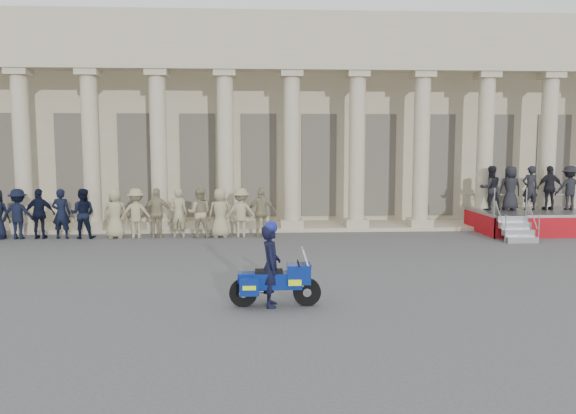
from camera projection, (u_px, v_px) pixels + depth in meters
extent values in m
plane|color=#464648|center=(260.00, 277.00, 14.48)|extent=(90.00, 90.00, 0.00)
cube|color=tan|center=(258.00, 124.00, 28.89)|extent=(40.00, 10.00, 9.00)
cube|color=tan|center=(259.00, 226.00, 23.21)|extent=(40.00, 2.60, 0.15)
cube|color=tan|center=(258.00, 57.00, 21.70)|extent=(35.80, 1.00, 1.00)
cube|color=tan|center=(258.00, 28.00, 21.58)|extent=(35.80, 1.00, 1.20)
cube|color=tan|center=(26.00, 225.00, 21.89)|extent=(0.90, 0.90, 0.30)
cylinder|color=tan|center=(22.00, 149.00, 21.58)|extent=(0.64, 0.64, 5.60)
cube|color=tan|center=(18.00, 72.00, 21.27)|extent=(0.85, 0.85, 0.24)
cube|color=tan|center=(94.00, 225.00, 22.03)|extent=(0.90, 0.90, 0.30)
cylinder|color=tan|center=(91.00, 149.00, 21.72)|extent=(0.64, 0.64, 5.60)
cube|color=tan|center=(88.00, 73.00, 21.41)|extent=(0.85, 0.85, 0.24)
cube|color=tan|center=(161.00, 224.00, 22.18)|extent=(0.90, 0.90, 0.30)
cylinder|color=tan|center=(159.00, 149.00, 21.86)|extent=(0.64, 0.64, 5.60)
cube|color=tan|center=(157.00, 73.00, 21.55)|extent=(0.85, 0.85, 0.24)
cube|color=tan|center=(226.00, 224.00, 22.32)|extent=(0.90, 0.90, 0.30)
cylinder|color=tan|center=(226.00, 149.00, 22.00)|extent=(0.64, 0.64, 5.60)
cube|color=tan|center=(225.00, 74.00, 21.69)|extent=(0.85, 0.85, 0.24)
cube|color=tan|center=(292.00, 223.00, 22.46)|extent=(0.90, 0.90, 0.30)
cylinder|color=tan|center=(292.00, 149.00, 22.14)|extent=(0.64, 0.64, 5.60)
cube|color=tan|center=(292.00, 74.00, 21.83)|extent=(0.85, 0.85, 0.24)
cube|color=tan|center=(356.00, 223.00, 22.60)|extent=(0.90, 0.90, 0.30)
cylinder|color=tan|center=(357.00, 149.00, 22.29)|extent=(0.64, 0.64, 5.60)
cube|color=tan|center=(358.00, 74.00, 21.98)|extent=(0.85, 0.85, 0.24)
cube|color=tan|center=(419.00, 222.00, 22.74)|extent=(0.90, 0.90, 0.30)
cylinder|color=tan|center=(421.00, 149.00, 22.43)|extent=(0.64, 0.64, 5.60)
cube|color=tan|center=(423.00, 75.00, 22.12)|extent=(0.85, 0.85, 0.24)
cube|color=tan|center=(482.00, 222.00, 22.88)|extent=(0.90, 0.90, 0.30)
cylinder|color=tan|center=(485.00, 149.00, 22.57)|extent=(0.64, 0.64, 5.60)
cube|color=tan|center=(488.00, 75.00, 22.26)|extent=(0.85, 0.85, 0.24)
cube|color=tan|center=(544.00, 221.00, 23.02)|extent=(0.90, 0.90, 0.30)
cylinder|color=tan|center=(548.00, 149.00, 22.71)|extent=(0.64, 0.64, 5.60)
cube|color=tan|center=(551.00, 76.00, 22.40)|extent=(0.85, 0.85, 0.24)
cube|color=black|center=(11.00, 166.00, 23.59)|extent=(1.30, 0.12, 4.20)
cube|color=black|center=(74.00, 166.00, 23.73)|extent=(1.30, 0.12, 4.20)
cube|color=black|center=(137.00, 166.00, 23.87)|extent=(1.30, 0.12, 4.20)
cube|color=black|center=(198.00, 166.00, 24.01)|extent=(1.30, 0.12, 4.20)
cube|color=black|center=(259.00, 165.00, 24.15)|extent=(1.30, 0.12, 4.20)
cube|color=black|center=(319.00, 165.00, 24.29)|extent=(1.30, 0.12, 4.20)
cube|color=black|center=(378.00, 165.00, 24.44)|extent=(1.30, 0.12, 4.20)
cube|color=black|center=(437.00, 165.00, 24.58)|extent=(1.30, 0.12, 4.20)
cube|color=black|center=(495.00, 165.00, 24.72)|extent=(1.30, 0.12, 4.20)
cube|color=black|center=(552.00, 165.00, 24.86)|extent=(1.30, 0.12, 4.20)
imported|color=black|center=(18.00, 214.00, 20.37)|extent=(1.18, 0.68, 1.83)
imported|color=black|center=(40.00, 214.00, 20.42)|extent=(1.07, 0.45, 1.83)
imported|color=black|center=(61.00, 214.00, 20.46)|extent=(0.67, 0.44, 1.83)
imported|color=black|center=(83.00, 214.00, 20.50)|extent=(0.89, 0.69, 1.83)
imported|color=gray|center=(115.00, 213.00, 20.56)|extent=(0.90, 0.58, 1.83)
imported|color=gray|center=(136.00, 213.00, 20.60)|extent=(1.18, 0.68, 1.83)
imported|color=gray|center=(157.00, 213.00, 20.65)|extent=(1.07, 0.45, 1.83)
imported|color=gray|center=(178.00, 213.00, 20.69)|extent=(0.67, 0.44, 1.83)
imported|color=gray|center=(199.00, 213.00, 20.73)|extent=(0.89, 0.69, 1.83)
imported|color=gray|center=(220.00, 213.00, 20.77)|extent=(0.90, 0.58, 1.83)
imported|color=gray|center=(241.00, 213.00, 20.81)|extent=(1.18, 0.68, 1.83)
imported|color=gray|center=(262.00, 212.00, 20.85)|extent=(1.07, 0.45, 1.83)
cube|color=gray|center=(531.00, 212.00, 22.02)|extent=(4.25, 3.03, 0.10)
cube|color=maroon|center=(551.00, 228.00, 20.58)|extent=(4.25, 0.04, 0.76)
cube|color=maroon|center=(479.00, 223.00, 21.95)|extent=(0.04, 3.03, 0.76)
cube|color=gray|center=(522.00, 240.00, 19.62)|extent=(1.10, 0.28, 0.21)
cube|color=gray|center=(518.00, 232.00, 19.87)|extent=(1.10, 0.28, 0.21)
cube|color=gray|center=(515.00, 225.00, 20.13)|extent=(1.10, 0.28, 0.21)
cube|color=gray|center=(512.00, 218.00, 20.38)|extent=(1.10, 0.28, 0.21)
cylinder|color=gray|center=(515.00, 195.00, 23.42)|extent=(4.25, 0.04, 0.04)
imported|color=black|center=(490.00, 188.00, 22.04)|extent=(0.85, 0.66, 1.74)
imported|color=black|center=(510.00, 188.00, 22.08)|extent=(0.85, 0.55, 1.74)
imported|color=black|center=(530.00, 188.00, 22.12)|extent=(0.64, 0.42, 1.74)
imported|color=black|center=(550.00, 188.00, 22.17)|extent=(1.02, 0.43, 1.74)
imported|color=black|center=(569.00, 188.00, 22.21)|extent=(1.13, 0.65, 1.74)
cylinder|color=black|center=(307.00, 292.00, 11.82)|extent=(0.59, 0.13, 0.59)
cylinder|color=black|center=(243.00, 293.00, 11.76)|extent=(0.59, 0.13, 0.59)
cube|color=navy|center=(277.00, 280.00, 11.76)|extent=(1.03, 0.38, 0.34)
cube|color=navy|center=(299.00, 273.00, 11.77)|extent=(0.50, 0.47, 0.40)
cube|color=silver|center=(299.00, 283.00, 11.79)|extent=(0.20, 0.27, 0.11)
cube|color=#B2BFCC|center=(306.00, 259.00, 11.74)|extent=(0.19, 0.41, 0.48)
cube|color=black|center=(269.00, 272.00, 11.74)|extent=(0.58, 0.31, 0.09)
cube|color=navy|center=(245.00, 277.00, 11.72)|extent=(0.32, 0.31, 0.20)
cube|color=navy|center=(249.00, 287.00, 11.46)|extent=(0.40, 0.20, 0.36)
cube|color=#DAFF0D|center=(249.00, 287.00, 11.46)|extent=(0.27, 0.22, 0.09)
cube|color=navy|center=(250.00, 280.00, 12.03)|extent=(0.40, 0.20, 0.36)
cube|color=#DAFF0D|center=(250.00, 280.00, 12.03)|extent=(0.27, 0.22, 0.09)
cylinder|color=silver|center=(256.00, 291.00, 11.99)|extent=(0.54, 0.09, 0.09)
cylinder|color=black|center=(299.00, 263.00, 11.75)|extent=(0.04, 0.63, 0.03)
imported|color=black|center=(271.00, 266.00, 11.72)|extent=(0.42, 0.63, 1.73)
sphere|color=navy|center=(271.00, 227.00, 11.64)|extent=(0.28, 0.28, 0.28)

